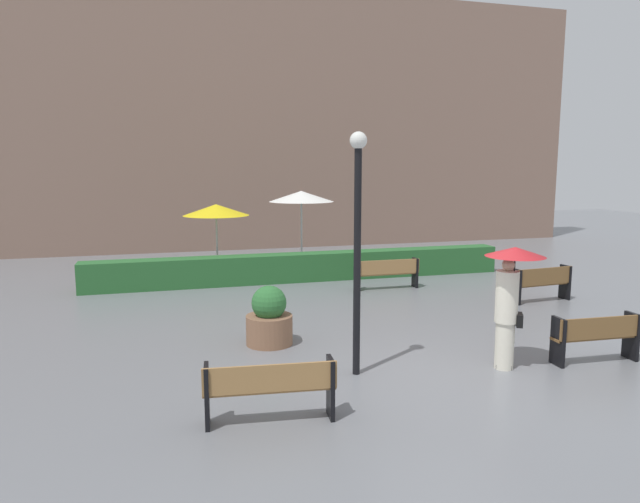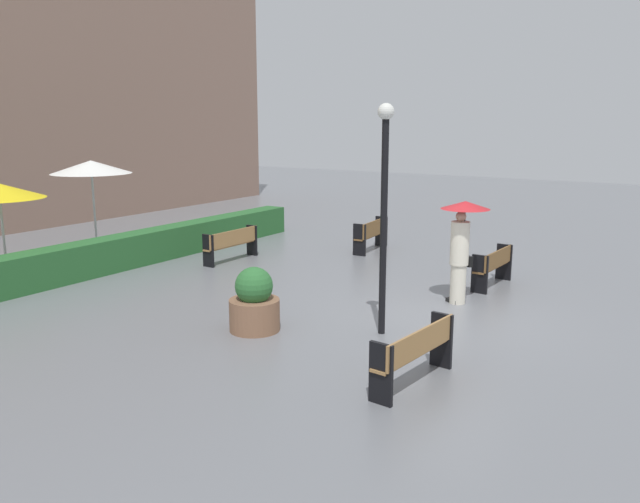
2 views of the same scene
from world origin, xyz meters
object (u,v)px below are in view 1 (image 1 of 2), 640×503
Objects in this scene: bench_near_right at (597,335)px; lamp_post at (358,229)px; pedestrian_with_umbrella at (510,290)px; planter_pot at (269,319)px; patio_umbrella_yellow at (216,210)px; patio_umbrella_white at (301,196)px; bench_far_right at (542,282)px; bench_back_row at (387,271)px; bench_near_left at (270,387)px.

lamp_post reaches higher than bench_near_right.
pedestrian_with_umbrella reaches higher than planter_pot.
pedestrian_with_umbrella is 10.52m from patio_umbrella_yellow.
patio_umbrella_white is (-2.79, 10.21, 1.96)m from bench_near_right.
bench_near_right is at bearing -6.08° from pedestrian_with_umbrella.
bench_back_row is at bearing 142.02° from bench_far_right.
planter_pot is at bearing 145.96° from pedestrian_with_umbrella.
bench_near_right is 4.72m from lamp_post.
patio_umbrella_white is at bearing 114.89° from bench_back_row.
lamp_post is 1.75× the size of patio_umbrella_yellow.
bench_near_right is 10.76m from patio_umbrella_white.
planter_pot is (-5.35, 2.65, -0.00)m from bench_near_right.
bench_near_right is at bearing -80.13° from bench_back_row.
bench_near_right is at bearing -74.74° from patio_umbrella_white.
bench_far_right is at bearing -51.11° from patio_umbrella_white.
patio_umbrella_yellow is 2.84m from patio_umbrella_white.
pedestrian_with_umbrella reaches higher than bench_far_right.
bench_far_right is 7.95m from patio_umbrella_white.
patio_umbrella_white is at bearing 105.26° from bench_near_right.
lamp_post is 1.51× the size of patio_umbrella_white.
bench_near_right is at bearing -116.00° from bench_far_right.
bench_far_right is 1.48× the size of planter_pot.
bench_back_row is at bearing 99.87° from bench_near_right.
pedestrian_with_umbrella is (-1.69, 0.18, 0.87)m from bench_near_right.
patio_umbrella_yellow reaches higher than bench_far_right.
planter_pot is (0.65, 3.43, -0.01)m from bench_near_left.
bench_near_left is 11.61m from patio_umbrella_white.
bench_far_right is at bearing -36.77° from patio_umbrella_yellow.
planter_pot is at bearing 153.63° from bench_near_right.
bench_back_row is 1.15× the size of bench_near_right.
bench_near_left is at bearing -167.49° from pedestrian_with_umbrella.
lamp_post is at bearing -150.60° from bench_far_right.
pedestrian_with_umbrella is at bearing -10.45° from lamp_post.
lamp_post is (-3.09, -6.07, 1.94)m from bench_back_row.
lamp_post is at bearing -116.95° from bench_back_row.
patio_umbrella_yellow reaches higher than bench_near_right.
patio_umbrella_white is at bearing 73.71° from bench_near_left.
patio_umbrella_white reaches higher than bench_near_left.
planter_pot reaches higher than bench_back_row.
lamp_post reaches higher than pedestrian_with_umbrella.
bench_near_right is 11.50m from patio_umbrella_yellow.
patio_umbrella_yellow reaches higher than bench_back_row.
bench_far_right is 1.06× the size of bench_near_right.
bench_back_row is 5.69m from patio_umbrella_yellow.
bench_back_row is 8.92m from bench_near_left.
pedestrian_with_umbrella is (-3.74, -4.03, 0.85)m from bench_far_right.
bench_back_row is at bearing 63.05° from lamp_post.
pedestrian_with_umbrella is at bearing -68.16° from patio_umbrella_yellow.
bench_near_right is at bearing -26.37° from planter_pot.
pedestrian_with_umbrella is 4.50m from planter_pot.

